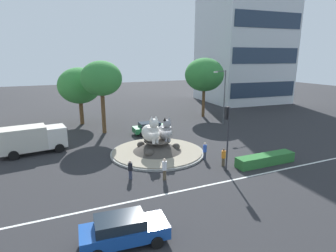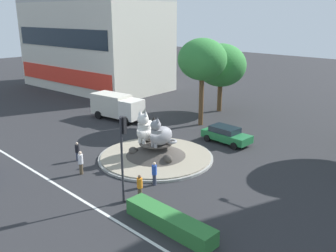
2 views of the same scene
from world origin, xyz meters
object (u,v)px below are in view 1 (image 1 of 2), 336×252
Objects in this scene: second_tree_near_tower at (204,75)px; traffic_light_mast at (227,127)px; cat_statue_grey at (165,131)px; pedestrian_blue_shirt at (205,151)px; broadleaf_tree_behind_island at (101,79)px; pedestrian_orange_shirt at (224,157)px; sedan_on_far_lane at (123,230)px; delivery_box_truck at (32,138)px; streetlight_arm at (223,94)px; pedestrian_black_shirt at (130,169)px; office_tower at (245,24)px; hatchback_near_shophouse at (151,128)px; third_tree_left at (79,86)px; pedestrian_white_shirt at (165,169)px; cat_statue_white at (151,132)px.

traffic_light_mast is at bearing -115.76° from second_tree_near_tower.
pedestrian_blue_shirt is at bearing 41.10° from cat_statue_grey.
broadleaf_tree_behind_island is 5.52× the size of pedestrian_orange_shirt.
second_tree_near_tower is at bearing 56.97° from sedan_on_far_lane.
cat_statue_grey is 0.38× the size of delivery_box_truck.
delivery_box_truck is (-24.44, -2.64, -2.86)m from streetlight_arm.
pedestrian_orange_shirt is 12.68m from sedan_on_far_lane.
second_tree_near_tower reaches higher than pedestrian_black_shirt.
delivery_box_truck is (-41.07, -20.00, -14.60)m from office_tower.
traffic_light_mast is 13.85m from hatchback_near_shophouse.
sedan_on_far_lane is at bearing -92.43° from third_tree_left.
streetlight_arm is 20.38m from pedestrian_white_shirt.
pedestrian_black_shirt is 7.82m from sedan_on_far_lane.
traffic_light_mast reaches higher than pedestrian_white_shirt.
second_tree_near_tower reaches higher than cat_statue_white.
third_tree_left is 1.75× the size of sedan_on_far_lane.
cat_statue_white reaches higher than pedestrian_orange_shirt.
cat_statue_grey is 1.56× the size of pedestrian_black_shirt.
sedan_on_far_lane is at bearing 39.54° from streetlight_arm.
pedestrian_blue_shirt is 17.13m from delivery_box_truck.
hatchback_near_shophouse is at bearing -89.28° from pedestrian_blue_shirt.
second_tree_near_tower is at bearing 120.17° from cat_statue_white.
office_tower is 19.73× the size of pedestrian_orange_shirt.
office_tower is 18.03× the size of pedestrian_white_shirt.
office_tower is 3.58× the size of broadleaf_tree_behind_island.
delivery_box_truck reaches higher than pedestrian_black_shirt.
office_tower reaches higher than third_tree_left.
cat_statue_grey is 6.93m from traffic_light_mast.
hatchback_near_shophouse is 13.49m from delivery_box_truck.
pedestrian_blue_shirt is 0.37× the size of hatchback_near_shophouse.
second_tree_near_tower reaches higher than traffic_light_mast.
broadleaf_tree_behind_island is 10.79m from delivery_box_truck.
pedestrian_orange_shirt is 1.05× the size of pedestrian_black_shirt.
office_tower is 22.10m from second_tree_near_tower.
cat_statue_grey is at bearing -57.87° from pedestrian_blue_shirt.
third_tree_left is (-6.19, 16.22, 3.24)m from cat_statue_grey.
office_tower is (25.91, 31.39, 12.32)m from traffic_light_mast.
hatchback_near_shophouse is at bearing -28.37° from broadleaf_tree_behind_island.
office_tower is 3.46× the size of second_tree_near_tower.
delivery_box_truck is at bearing 164.21° from pedestrian_black_shirt.
broadleaf_tree_behind_island is 1.12× the size of third_tree_left.
office_tower reaches higher than cat_statue_white.
office_tower is 4.22× the size of streetlight_arm.
pedestrian_blue_shirt is at bearing -1.99° from traffic_light_mast.
streetlight_arm is at bearing 124.44° from cat_statue_grey.
hatchback_near_shophouse is (-1.84, 13.39, -3.02)m from traffic_light_mast.
pedestrian_white_shirt is (-5.15, -2.50, 0.05)m from pedestrian_blue_shirt.
third_tree_left is 28.51m from sedan_on_far_lane.
broadleaf_tree_behind_island reaches higher than hatchback_near_shophouse.
third_tree_left reaches higher than cat_statue_grey.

